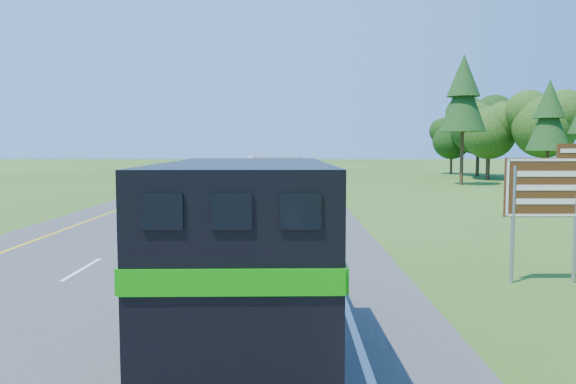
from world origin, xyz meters
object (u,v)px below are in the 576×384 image
at_px(white_suv, 222,171).
at_px(exit_sign, 547,193).
at_px(horse_truck, 249,256).
at_px(far_car, 251,160).

bearing_deg(white_suv, exit_sign, -77.51).
height_order(white_suv, exit_sign, exit_sign).
bearing_deg(horse_truck, exit_sign, 35.96).
bearing_deg(far_car, white_suv, -85.09).
xyz_separation_m(far_car, exit_sign, (15.08, -99.19, 1.54)).
height_order(white_suv, far_car, white_suv).
distance_m(white_suv, far_car, 52.55).
xyz_separation_m(horse_truck, far_car, (-7.67, 104.86, -0.98)).
height_order(horse_truck, exit_sign, exit_sign).
bearing_deg(far_car, exit_sign, -77.22).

